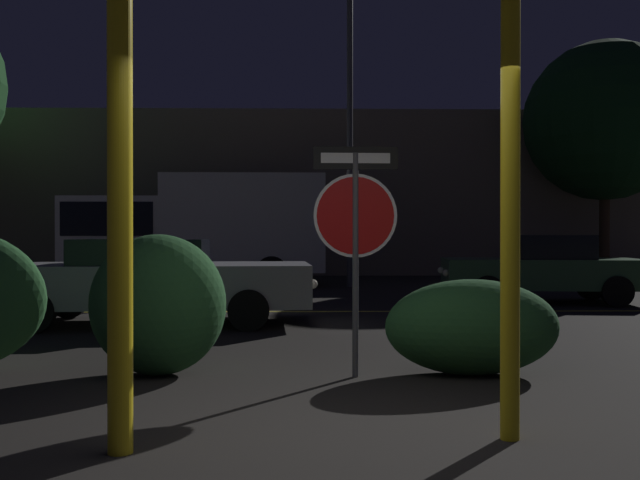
% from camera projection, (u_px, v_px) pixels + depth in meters
% --- Properties ---
extents(ground_plane, '(260.00, 260.00, 0.00)m').
position_uv_depth(ground_plane, '(337.00, 437.00, 4.85)').
color(ground_plane, black).
extents(road_center_stripe, '(33.12, 0.12, 0.01)m').
position_uv_depth(road_center_stripe, '(318.00, 311.00, 12.84)').
color(road_center_stripe, gold).
rests_on(road_center_stripe, ground_plane).
extents(stop_sign, '(0.82, 0.06, 2.23)m').
position_uv_depth(stop_sign, '(355.00, 216.00, 6.90)').
color(stop_sign, '#4C4C51').
rests_on(stop_sign, ground_plane).
extents(yellow_pole_left, '(0.16, 0.16, 3.29)m').
position_uv_depth(yellow_pole_left, '(120.00, 193.00, 4.48)').
color(yellow_pole_left, yellow).
rests_on(yellow_pole_left, ground_plane).
extents(yellow_pole_right, '(0.13, 0.13, 3.50)m').
position_uv_depth(yellow_pole_right, '(510.00, 179.00, 4.78)').
color(yellow_pole_right, yellow).
rests_on(yellow_pole_right, ground_plane).
extents(hedge_bush_1, '(1.33, 1.07, 1.39)m').
position_uv_depth(hedge_bush_1, '(158.00, 305.00, 7.00)').
color(hedge_bush_1, '#285B2D').
rests_on(hedge_bush_1, ground_plane).
extents(hedge_bush_2, '(1.72, 0.92, 0.94)m').
position_uv_depth(hedge_bush_2, '(472.00, 327.00, 7.01)').
color(hedge_bush_2, '#285B2D').
rests_on(hedge_bush_2, ground_plane).
extents(passing_car_1, '(5.03, 2.26, 1.32)m').
position_uv_depth(passing_car_1, '(151.00, 280.00, 11.02)').
color(passing_car_1, '#9E9EA3').
rests_on(passing_car_1, ground_plane).
extents(passing_car_2, '(4.15, 2.13, 1.38)m').
position_uv_depth(passing_car_2, '(543.00, 269.00, 14.52)').
color(passing_car_2, '#335B38').
rests_on(passing_car_2, ground_plane).
extents(delivery_truck, '(6.97, 2.61, 3.00)m').
position_uv_depth(delivery_truck, '(197.00, 227.00, 19.48)').
color(delivery_truck, silver).
rests_on(delivery_truck, ground_plane).
extents(street_lamp, '(0.45, 0.45, 8.14)m').
position_uv_depth(street_lamp, '(350.00, 95.00, 18.98)').
color(street_lamp, '#4C4C51').
rests_on(street_lamp, ground_plane).
extents(tree_0, '(5.09, 5.09, 7.59)m').
position_uv_depth(tree_0, '(605.00, 121.00, 22.78)').
color(tree_0, '#422D1E').
rests_on(tree_0, ground_plane).
extents(building_backdrop, '(26.27, 4.98, 5.69)m').
position_uv_depth(building_backdrop, '(315.00, 196.00, 26.73)').
color(building_backdrop, '#7A6B5B').
rests_on(building_backdrop, ground_plane).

